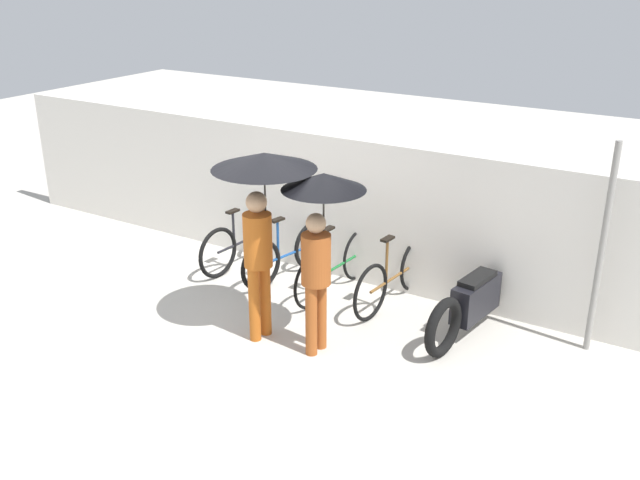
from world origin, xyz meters
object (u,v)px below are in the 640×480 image
parked_bicycle_0 (243,241)px  motorcycle (476,300)px  pedestrian_leading (262,190)px  parked_bicycle_1 (288,254)px  parked_bicycle_3 (394,276)px  pedestrian_center (321,219)px  parked_bicycle_2 (336,266)px

parked_bicycle_0 → motorcycle: bearing=-86.8°
pedestrian_leading → motorcycle: pedestrian_leading is taller
parked_bicycle_0 → pedestrian_leading: (1.41, -1.44, 1.38)m
parked_bicycle_0 → parked_bicycle_1: (0.78, -0.04, -0.01)m
parked_bicycle_3 → pedestrian_leading: size_ratio=0.82×
parked_bicycle_3 → pedestrian_leading: pedestrian_leading is taller
parked_bicycle_3 → motorcycle: 1.12m
parked_bicycle_3 → motorcycle: size_ratio=0.83×
parked_bicycle_0 → pedestrian_leading: pedestrian_leading is taller
parked_bicycle_3 → parked_bicycle_1: bearing=97.9°
pedestrian_center → motorcycle: 2.17m
parked_bicycle_0 → pedestrian_center: (2.12, -1.39, 1.17)m
parked_bicycle_2 → parked_bicycle_3: bearing=-78.4°
parked_bicycle_2 → pedestrian_center: 1.84m
parked_bicycle_0 → parked_bicycle_1: size_ratio=1.05×
pedestrian_leading → pedestrian_center: 0.74m
pedestrian_leading → motorcycle: bearing=40.2°
parked_bicycle_1 → motorcycle: (2.67, -0.08, 0.03)m
motorcycle → pedestrian_center: bearing=141.8°
parked_bicycle_1 → parked_bicycle_2: 0.78m
parked_bicycle_0 → pedestrian_center: pedestrian_center is taller
parked_bicycle_2 → parked_bicycle_3: (0.78, 0.10, 0.00)m
pedestrian_center → motorcycle: pedestrian_center is taller
parked_bicycle_0 → pedestrian_center: bearing=-118.0°
parked_bicycle_2 → pedestrian_leading: size_ratio=0.82×
parked_bicycle_3 → pedestrian_leading: 2.21m
motorcycle → parked_bicycle_2: bearing=96.9°
pedestrian_center → parked_bicycle_3: bearing=84.9°
pedestrian_leading → motorcycle: 2.78m
parked_bicycle_2 → parked_bicycle_0: bearing=91.5°
parked_bicycle_2 → parked_bicycle_3: size_ratio=1.00×
parked_bicycle_0 → pedestrian_center: 2.79m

